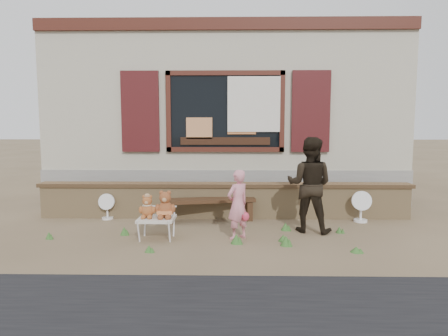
{
  "coord_description": "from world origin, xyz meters",
  "views": [
    {
      "loc": [
        0.13,
        -6.54,
        1.79
      ],
      "look_at": [
        0.0,
        0.6,
        1.0
      ],
      "focal_mm": 32.0,
      "sensor_mm": 36.0,
      "label": 1
    }
  ],
  "objects_px": {
    "teddy_bear_right": "(165,204)",
    "child": "(238,204)",
    "bench": "(210,205)",
    "teddy_bear_left": "(147,206)",
    "adult": "(309,185)",
    "folding_chair": "(157,220)"
  },
  "relations": [
    {
      "from": "adult",
      "to": "teddy_bear_right",
      "type": "bearing_deg",
      "value": 32.49
    },
    {
      "from": "teddy_bear_right",
      "to": "adult",
      "type": "relative_size",
      "value": 0.28
    },
    {
      "from": "teddy_bear_left",
      "to": "bench",
      "type": "bearing_deg",
      "value": 52.78
    },
    {
      "from": "folding_chair",
      "to": "teddy_bear_right",
      "type": "bearing_deg",
      "value": -0.0
    },
    {
      "from": "teddy_bear_right",
      "to": "adult",
      "type": "bearing_deg",
      "value": 13.07
    },
    {
      "from": "folding_chair",
      "to": "child",
      "type": "xyz_separation_m",
      "value": [
        1.26,
        0.03,
        0.24
      ]
    },
    {
      "from": "teddy_bear_right",
      "to": "adult",
      "type": "distance_m",
      "value": 2.38
    },
    {
      "from": "bench",
      "to": "teddy_bear_right",
      "type": "relative_size",
      "value": 3.89
    },
    {
      "from": "teddy_bear_left",
      "to": "child",
      "type": "bearing_deg",
      "value": 2.25
    },
    {
      "from": "folding_chair",
      "to": "teddy_bear_right",
      "type": "distance_m",
      "value": 0.29
    },
    {
      "from": "teddy_bear_right",
      "to": "child",
      "type": "bearing_deg",
      "value": 2.81
    },
    {
      "from": "teddy_bear_left",
      "to": "adult",
      "type": "xyz_separation_m",
      "value": [
        2.6,
        0.49,
        0.27
      ]
    },
    {
      "from": "bench",
      "to": "adult",
      "type": "xyz_separation_m",
      "value": [
        1.69,
        -0.66,
        0.48
      ]
    },
    {
      "from": "teddy_bear_right",
      "to": "bench",
      "type": "bearing_deg",
      "value": 62.5
    },
    {
      "from": "teddy_bear_right",
      "to": "child",
      "type": "xyz_separation_m",
      "value": [
        1.12,
        0.04,
        -0.01
      ]
    },
    {
      "from": "bench",
      "to": "child",
      "type": "distance_m",
      "value": 1.25
    },
    {
      "from": "child",
      "to": "teddy_bear_left",
      "type": "bearing_deg",
      "value": -38.49
    },
    {
      "from": "teddy_bear_left",
      "to": "child",
      "type": "relative_size",
      "value": 0.33
    },
    {
      "from": "folding_chair",
      "to": "teddy_bear_right",
      "type": "height_order",
      "value": "teddy_bear_right"
    },
    {
      "from": "bench",
      "to": "adult",
      "type": "distance_m",
      "value": 1.88
    },
    {
      "from": "teddy_bear_left",
      "to": "child",
      "type": "xyz_separation_m",
      "value": [
        1.4,
        0.03,
        0.02
      ]
    },
    {
      "from": "bench",
      "to": "folding_chair",
      "type": "relative_size",
      "value": 3.02
    }
  ]
}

